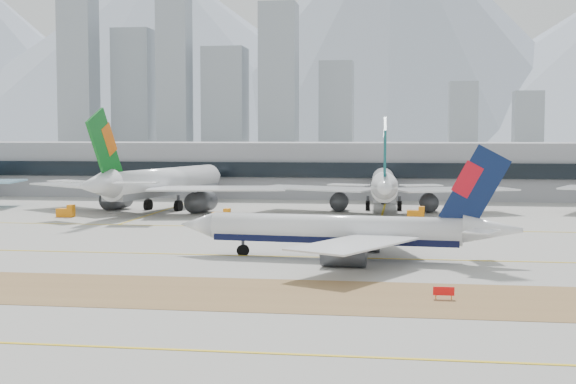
% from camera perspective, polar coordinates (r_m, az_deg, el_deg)
% --- Properties ---
extents(ground, '(3000.00, 3000.00, 0.00)m').
position_cam_1_polar(ground, '(119.65, -3.27, -4.17)').
color(ground, gray).
rests_on(ground, ground).
extents(apron_markings, '(360.00, 122.22, 0.06)m').
position_cam_1_polar(apron_markings, '(68.61, -12.44, -10.48)').
color(apron_markings, brown).
rests_on(apron_markings, ground).
extents(taxiing_airliner, '(48.08, 41.59, 16.15)m').
position_cam_1_polar(taxiing_airliner, '(111.06, 4.21, -2.79)').
color(taxiing_airliner, white).
rests_on(taxiing_airliner, ground).
extents(widebody_eva, '(62.76, 62.37, 22.87)m').
position_cam_1_polar(widebody_eva, '(183.69, -9.05, 0.57)').
color(widebody_eva, white).
rests_on(widebody_eva, ground).
extents(widebody_cathay, '(58.96, 57.59, 21.02)m').
position_cam_1_polar(widebody_cathay, '(182.53, 6.83, 0.42)').
color(widebody_cathay, white).
rests_on(widebody_cathay, ground).
extents(terminal, '(280.00, 43.10, 15.00)m').
position_cam_1_polar(terminal, '(232.28, 2.39, 1.69)').
color(terminal, gray).
rests_on(terminal, ground).
extents(hold_sign_right, '(2.20, 0.15, 1.35)m').
position_cam_1_polar(hold_sign_right, '(85.69, 11.01, -6.95)').
color(hold_sign_right, red).
rests_on(hold_sign_right, ground).
extents(gse_extra, '(3.55, 2.00, 2.60)m').
position_cam_1_polar(gse_extra, '(159.70, -4.72, -1.72)').
color(gse_extra, orange).
rests_on(gse_extra, ground).
extents(gse_c, '(3.55, 2.00, 2.60)m').
position_cam_1_polar(gse_c, '(165.74, 9.11, -1.55)').
color(gse_c, orange).
rests_on(gse_c, ground).
extents(gse_b, '(3.55, 2.00, 2.60)m').
position_cam_1_polar(gse_b, '(174.01, -15.48, -1.38)').
color(gse_b, orange).
rests_on(gse_b, ground).
extents(city_skyline, '(342.00, 49.80, 140.00)m').
position_cam_1_polar(city_skyline, '(585.11, -4.69, 7.26)').
color(city_skyline, gray).
rests_on(city_skyline, ground).
extents(mountain_ridge, '(2830.00, 1120.00, 470.00)m').
position_cam_1_polar(mountain_ridge, '(1529.08, 8.69, 10.22)').
color(mountain_ridge, '#9EA8B7').
rests_on(mountain_ridge, ground).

